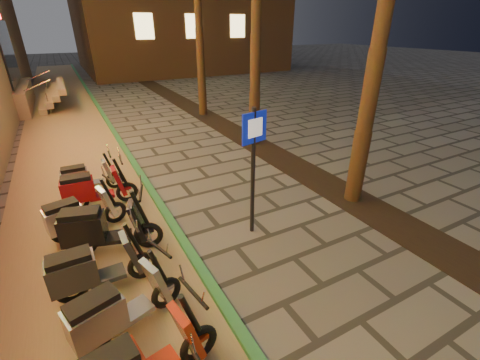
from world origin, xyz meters
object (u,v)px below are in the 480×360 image
scooter_6 (99,229)px  scooter_7 (77,216)px  pedestrian_sign (254,156)px  scooter_9 (85,178)px  scooter_4 (115,311)px  scooter_5 (91,270)px  scooter_8 (90,189)px

scooter_6 → scooter_7: bearing=128.5°
pedestrian_sign → scooter_9: pedestrian_sign is taller
pedestrian_sign → scooter_9: (-2.98, 3.61, -1.30)m
scooter_4 → scooter_5: bearing=83.8°
pedestrian_sign → scooter_7: pedestrian_sign is taller
scooter_9 → scooter_7: bearing=-97.4°
scooter_5 → scooter_9: scooter_5 is taller
scooter_7 → scooter_8: bearing=57.3°
scooter_7 → scooter_9: bearing=66.9°
pedestrian_sign → scooter_7: size_ratio=1.67×
scooter_9 → scooter_4: bearing=-88.9°
scooter_7 → scooter_8: 1.16m
scooter_9 → scooter_8: bearing=-85.2°
scooter_8 → scooter_5: bearing=-92.6°
pedestrian_sign → scooter_8: bearing=125.0°
scooter_4 → scooter_8: (0.09, 4.08, 0.00)m
scooter_8 → scooter_9: scooter_8 is taller
scooter_7 → scooter_8: (0.37, 1.10, 0.02)m
scooter_4 → scooter_5: (-0.21, 1.05, -0.00)m
scooter_6 → scooter_9: (-0.02, 2.85, -0.11)m
scooter_4 → scooter_9: size_ratio=1.13×
scooter_7 → pedestrian_sign: bearing=-40.0°
scooter_7 → scooter_9: size_ratio=1.09×
scooter_6 → scooter_7: scooter_6 is taller
pedestrian_sign → scooter_4: size_ratio=1.61×
pedestrian_sign → scooter_6: bearing=153.4°
scooter_8 → scooter_9: 0.91m
scooter_5 → scooter_6: scooter_6 is taller
pedestrian_sign → scooter_7: 3.88m
pedestrian_sign → scooter_7: bearing=141.8°
pedestrian_sign → scooter_6: 3.28m
scooter_7 → scooter_9: 2.03m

